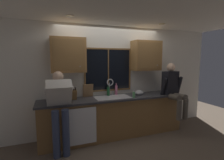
{
  "coord_description": "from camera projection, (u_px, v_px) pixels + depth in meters",
  "views": [
    {
      "loc": [
        -1.34,
        -3.75,
        1.78
      ],
      "look_at": [
        -0.07,
        -0.3,
        1.31
      ],
      "focal_mm": 26.58,
      "sensor_mm": 36.0,
      "label": 1
    }
  ],
  "objects": [
    {
      "name": "window_frame_top",
      "position": [
        108.0,
        49.0,
        3.88
      ],
      "size": [
        1.17,
        0.02,
        0.04
      ],
      "primitive_type": "cube",
      "color": "brown"
    },
    {
      "name": "person_sitting_on_counter",
      "position": [
        173.0,
        87.0,
        3.98
      ],
      "size": [
        0.54,
        0.63,
        1.26
      ],
      "color": "#595147",
      "rests_on": "countertop"
    },
    {
      "name": "ceiling_downlight_right",
      "position": [
        162.0,
        24.0,
        3.63
      ],
      "size": [
        0.14,
        0.14,
        0.01
      ],
      "primitive_type": "cylinder",
      "color": "#FFEAB2"
    },
    {
      "name": "window_frame_right",
      "position": [
        130.0,
        69.0,
        4.14
      ],
      "size": [
        0.03,
        0.02,
        0.95
      ],
      "primitive_type": "cube",
      "color": "brown"
    },
    {
      "name": "lower_cabinet_run",
      "position": [
        115.0,
        117.0,
        3.85
      ],
      "size": [
        3.29,
        0.58,
        0.88
      ],
      "primitive_type": "cube",
      "color": "olive",
      "rests_on": "floor"
    },
    {
      "name": "window_frame_bottom",
      "position": [
        108.0,
        90.0,
        4.01
      ],
      "size": [
        1.17,
        0.02,
        0.04
      ],
      "primitive_type": "cube",
      "color": "brown"
    },
    {
      "name": "knife_block",
      "position": [
        74.0,
        95.0,
        3.51
      ],
      "size": [
        0.12,
        0.18,
        0.32
      ],
      "color": "brown",
      "rests_on": "countertop"
    },
    {
      "name": "bottle_green_glass",
      "position": [
        116.0,
        90.0,
        4.03
      ],
      "size": [
        0.06,
        0.06,
        0.28
      ],
      "color": "pink",
      "rests_on": "countertop"
    },
    {
      "name": "mixing_bowl",
      "position": [
        139.0,
        93.0,
        4.01
      ],
      "size": [
        0.23,
        0.23,
        0.11
      ],
      "primitive_type": "ellipsoid",
      "color": "#B7B7BC",
      "rests_on": "countertop"
    },
    {
      "name": "window_glass",
      "position": [
        108.0,
        70.0,
        3.95
      ],
      "size": [
        1.1,
        0.02,
        0.95
      ],
      "primitive_type": "cube",
      "color": "black"
    },
    {
      "name": "faucet",
      "position": [
        110.0,
        85.0,
        3.9
      ],
      "size": [
        0.18,
        0.09,
        0.4
      ],
      "color": "silver",
      "rests_on": "countertop"
    },
    {
      "name": "ceiling",
      "position": [
        148.0,
        3.0,
        2.36
      ],
      "size": [
        5.69,
        4.4,
        0.04
      ],
      "primitive_type": "cube",
      "color": "white"
    },
    {
      "name": "cutting_board",
      "position": [
        88.0,
        91.0,
        3.77
      ],
      "size": [
        0.23,
        0.08,
        0.3
      ],
      "primitive_type": "cube",
      "rotation": [
        0.21,
        0.0,
        0.0
      ],
      "color": "#997047",
      "rests_on": "countertop"
    },
    {
      "name": "soap_dispenser",
      "position": [
        134.0,
        95.0,
        3.71
      ],
      "size": [
        0.06,
        0.07,
        0.18
      ],
      "color": "#59A566",
      "rests_on": "countertop"
    },
    {
      "name": "window_mullion_center",
      "position": [
        108.0,
        70.0,
        3.94
      ],
      "size": [
        0.02,
        0.02,
        0.95
      ],
      "primitive_type": "cube",
      "color": "brown"
    },
    {
      "name": "ceiling_downlight_left",
      "position": [
        70.0,
        16.0,
        2.96
      ],
      "size": [
        0.14,
        0.14,
        0.01
      ],
      "primitive_type": "cylinder",
      "color": "#FFEAB2"
    },
    {
      "name": "person_standing",
      "position": [
        60.0,
        104.0,
        3.07
      ],
      "size": [
        0.53,
        0.7,
        1.54
      ],
      "color": "#384260",
      "rests_on": "floor"
    },
    {
      "name": "upper_cabinet_right",
      "position": [
        146.0,
        56.0,
        4.08
      ],
      "size": [
        0.71,
        0.36,
        0.72
      ],
      "color": "#9E703D"
    },
    {
      "name": "bottle_tall_clear",
      "position": [
        108.0,
        91.0,
        3.91
      ],
      "size": [
        0.07,
        0.07,
        0.27
      ],
      "color": "#1E592D",
      "rests_on": "countertop"
    },
    {
      "name": "countertop",
      "position": [
        115.0,
        98.0,
        3.77
      ],
      "size": [
        3.35,
        0.62,
        0.04
      ],
      "primitive_type": "cube",
      "color": "#38383D",
      "rests_on": "lower_cabinet_run"
    },
    {
      "name": "upper_cabinet_left",
      "position": [
        68.0,
        55.0,
        3.44
      ],
      "size": [
        0.71,
        0.36,
        0.72
      ],
      "color": "#9E703D"
    },
    {
      "name": "back_wall",
      "position": [
        110.0,
        80.0,
        4.07
      ],
      "size": [
        5.69,
        0.12,
        2.55
      ],
      "primitive_type": "cube",
      "color": "silver",
      "rests_on": "floor"
    },
    {
      "name": "dishwasher_front",
      "position": [
        81.0,
        126.0,
        3.27
      ],
      "size": [
        0.6,
        0.02,
        0.74
      ],
      "primitive_type": "cube",
      "color": "white"
    },
    {
      "name": "window_frame_left",
      "position": [
        85.0,
        70.0,
        3.75
      ],
      "size": [
        0.03,
        0.02,
        0.95
      ],
      "primitive_type": "cube",
      "color": "brown"
    },
    {
      "name": "sink",
      "position": [
        112.0,
        101.0,
        3.77
      ],
      "size": [
        0.8,
        0.46,
        0.21
      ],
      "color": "#B7B7BC",
      "rests_on": "lower_cabinet_run"
    }
  ]
}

